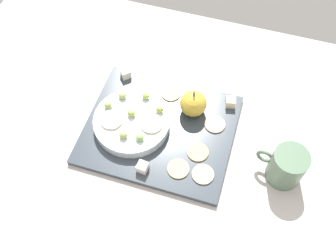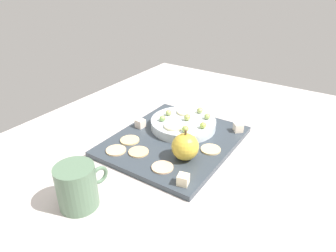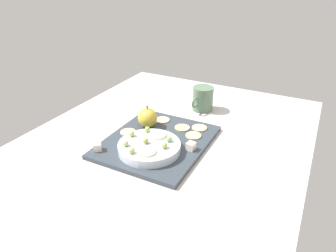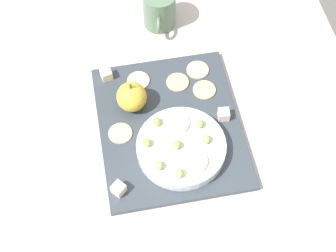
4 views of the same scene
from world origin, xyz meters
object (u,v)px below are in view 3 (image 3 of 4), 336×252
grape_0 (148,129)px  apple_slice_0 (158,135)px  grape_6 (145,141)px  grape_4 (126,143)px  apple_slice_1 (147,151)px  cracker_2 (182,128)px  serving_dish (149,147)px  cheese_cube_0 (191,146)px  grape_1 (164,145)px  cracker_0 (163,120)px  grape_3 (132,134)px  cheese_cube_2 (149,111)px  platter (157,142)px  grape_2 (169,139)px  grape_5 (132,151)px  cracker_1 (128,132)px  apple_whole (148,118)px  cracker_3 (199,128)px  cracker_4 (193,136)px  cheese_cube_1 (97,147)px

grape_0 → apple_slice_0: size_ratio=0.36×
grape_6 → grape_4: bearing=132.1°
apple_slice_0 → apple_slice_1: 9.42cm
apple_slice_0 → cracker_2: bearing=-11.6°
serving_dish → cheese_cube_0: size_ratio=7.92×
grape_1 → grape_6: (-0.21, 6.05, 0.05)cm
grape_6 → apple_slice_1: bearing=-145.4°
grape_0 → grape_1: 10.93cm
cracker_2 → apple_slice_1: (-21.26, 0.89, 2.62)cm
cracker_2 → grape_0: bearing=148.8°
grape_4 → grape_6: bearing=-47.9°
serving_dish → cracker_0: bearing=16.7°
grape_3 → cracker_2: bearing=-30.9°
grape_0 → apple_slice_1: grape_0 is taller
cheese_cube_2 → grape_3: grape_3 is taller
cracker_0 → grape_3: grape_3 is taller
cheese_cube_0 → grape_6: (-6.58, 11.41, 2.26)cm
platter → cracker_0: 13.34cm
grape_2 → grape_5: 11.94cm
cheese_cube_2 → cracker_1: cheese_cube_2 is taller
apple_whole → cheese_cube_2: 9.80cm
grape_0 → grape_5: size_ratio=1.00×
apple_whole → cracker_3: apple_whole is taller
apple_slice_1 → cheese_cube_2: bearing=29.4°
cracker_2 → grape_3: grape_3 is taller
platter → cheese_cube_2: bearing=38.2°
cracker_1 → grape_6: 12.88cm
grape_2 → grape_3: same height
platter → grape_6: bearing=-179.4°
platter → cracker_4: 11.68cm
platter → cracker_0: bearing=21.0°
cracker_1 → grape_3: 7.62cm
cheese_cube_0 → cheese_cube_1: bearing=118.2°
cracker_1 → cracker_0: bearing=-24.4°
cheese_cube_0 → grape_6: bearing=120.0°
serving_dish → cracker_0: serving_dish is taller
grape_0 → grape_2: size_ratio=1.00×
grape_4 → grape_5: 4.26cm
cheese_cube_0 → cheese_cube_2: bearing=57.0°
cheese_cube_0 → cheese_cube_1: 27.28cm
apple_slice_1 → serving_dish: bearing=23.6°
cracker_3 → grape_2: grape_2 is taller
serving_dish → cracker_3: bearing=-22.0°
cheese_cube_2 → cracker_3: 20.48cm
grape_0 → grape_6: same height
cracker_0 → grape_0: size_ratio=2.63×
cheese_cube_0 → grape_0: grape_0 is taller
cheese_cube_0 → cheese_cube_2: (14.99, 23.04, 0.00)cm
cracker_4 → apple_slice_0: size_ratio=0.95×
platter → cracker_0: cracker_0 is taller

